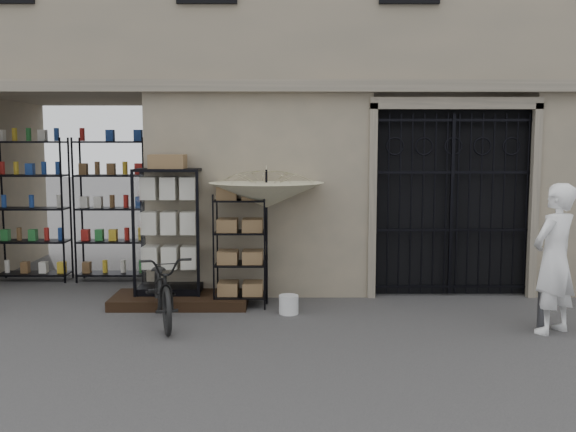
{
  "coord_description": "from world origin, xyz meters",
  "views": [
    {
      "loc": [
        -0.83,
        -7.8,
        2.37
      ],
      "look_at": [
        -0.8,
        1.4,
        1.35
      ],
      "focal_mm": 40.0,
      "sensor_mm": 36.0,
      "label": 1
    }
  ],
  "objects_px": {
    "market_umbrella": "(266,188)",
    "white_bucket": "(289,305)",
    "wire_rack": "(240,251)",
    "shopkeeper": "(551,332)",
    "steel_bollard": "(543,300)",
    "display_cabinet": "(169,237)",
    "bicycle": "(164,323)"
  },
  "relations": [
    {
      "from": "wire_rack",
      "to": "market_umbrella",
      "type": "xyz_separation_m",
      "value": [
        0.39,
        0.09,
        0.92
      ]
    },
    {
      "from": "market_umbrella",
      "to": "white_bucket",
      "type": "xyz_separation_m",
      "value": [
        0.33,
        -0.57,
        -1.6
      ]
    },
    {
      "from": "shopkeeper",
      "to": "display_cabinet",
      "type": "bearing_deg",
      "value": -51.19
    },
    {
      "from": "bicycle",
      "to": "white_bucket",
      "type": "bearing_deg",
      "value": -1.73
    },
    {
      "from": "white_bucket",
      "to": "bicycle",
      "type": "height_order",
      "value": "bicycle"
    },
    {
      "from": "wire_rack",
      "to": "shopkeeper",
      "type": "distance_m",
      "value": 4.36
    },
    {
      "from": "wire_rack",
      "to": "white_bucket",
      "type": "bearing_deg",
      "value": -54.3
    },
    {
      "from": "steel_bollard",
      "to": "wire_rack",
      "type": "bearing_deg",
      "value": 162.67
    },
    {
      "from": "wire_rack",
      "to": "market_umbrella",
      "type": "distance_m",
      "value": 1.0
    },
    {
      "from": "steel_bollard",
      "to": "shopkeeper",
      "type": "relative_size",
      "value": 0.4
    },
    {
      "from": "display_cabinet",
      "to": "bicycle",
      "type": "height_order",
      "value": "display_cabinet"
    },
    {
      "from": "market_umbrella",
      "to": "display_cabinet",
      "type": "bearing_deg",
      "value": 175.46
    },
    {
      "from": "display_cabinet",
      "to": "bicycle",
      "type": "bearing_deg",
      "value": -66.64
    },
    {
      "from": "bicycle",
      "to": "shopkeeper",
      "type": "height_order",
      "value": "bicycle"
    },
    {
      "from": "bicycle",
      "to": "steel_bollard",
      "type": "height_order",
      "value": "bicycle"
    },
    {
      "from": "bicycle",
      "to": "steel_bollard",
      "type": "xyz_separation_m",
      "value": [
        4.96,
        -0.32,
        0.38
      ]
    },
    {
      "from": "steel_bollard",
      "to": "white_bucket",
      "type": "bearing_deg",
      "value": 166.8
    },
    {
      "from": "market_umbrella",
      "to": "steel_bollard",
      "type": "bearing_deg",
      "value": -20.37
    },
    {
      "from": "bicycle",
      "to": "shopkeeper",
      "type": "bearing_deg",
      "value": -22.0
    },
    {
      "from": "white_bucket",
      "to": "bicycle",
      "type": "xyz_separation_m",
      "value": [
        -1.68,
        -0.45,
        -0.13
      ]
    },
    {
      "from": "display_cabinet",
      "to": "market_umbrella",
      "type": "xyz_separation_m",
      "value": [
        1.47,
        -0.12,
        0.75
      ]
    },
    {
      "from": "wire_rack",
      "to": "white_bucket",
      "type": "xyz_separation_m",
      "value": [
        0.71,
        -0.48,
        -0.69
      ]
    },
    {
      "from": "wire_rack",
      "to": "steel_bollard",
      "type": "bearing_deg",
      "value": -37.82
    },
    {
      "from": "wire_rack",
      "to": "bicycle",
      "type": "distance_m",
      "value": 1.57
    },
    {
      "from": "market_umbrella",
      "to": "steel_bollard",
      "type": "relative_size",
      "value": 3.17
    },
    {
      "from": "steel_bollard",
      "to": "shopkeeper",
      "type": "xyz_separation_m",
      "value": [
        0.05,
        -0.15,
        -0.38
      ]
    },
    {
      "from": "bicycle",
      "to": "market_umbrella",
      "type": "bearing_deg",
      "value": 20.27
    },
    {
      "from": "wire_rack",
      "to": "shopkeeper",
      "type": "bearing_deg",
      "value": -39.54
    },
    {
      "from": "display_cabinet",
      "to": "market_umbrella",
      "type": "bearing_deg",
      "value": 13.01
    },
    {
      "from": "white_bucket",
      "to": "bicycle",
      "type": "distance_m",
      "value": 1.74
    },
    {
      "from": "market_umbrella",
      "to": "shopkeeper",
      "type": "height_order",
      "value": "market_umbrella"
    },
    {
      "from": "market_umbrella",
      "to": "white_bucket",
      "type": "relative_size",
      "value": 8.75
    }
  ]
}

